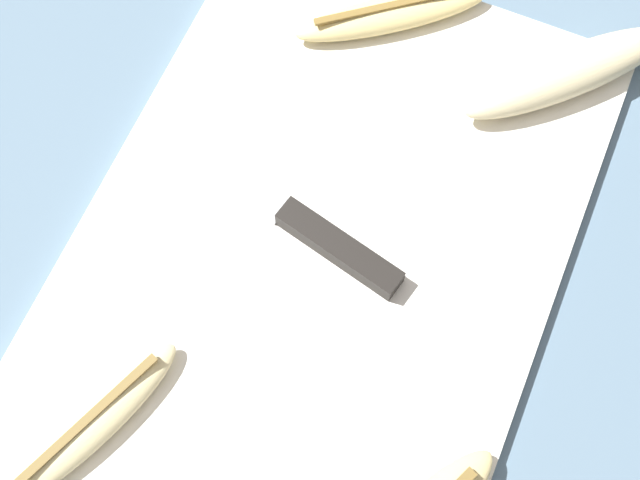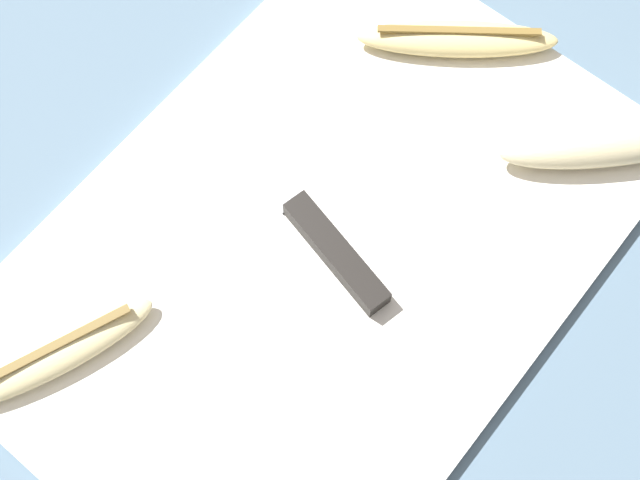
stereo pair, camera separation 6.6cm
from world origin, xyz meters
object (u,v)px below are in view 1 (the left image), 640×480
at_px(knife, 316,233).
at_px(banana_cream_curved, 568,73).
at_px(banana_soft_right, 90,423).
at_px(banana_golden_short, 392,14).

xyz_separation_m(knife, banana_cream_curved, (0.20, -0.13, 0.01)).
bearing_deg(banana_soft_right, banana_golden_short, -9.83).
height_order(knife, banana_soft_right, banana_soft_right).
xyz_separation_m(knife, banana_soft_right, (-0.19, 0.09, 0.00)).
distance_m(banana_golden_short, banana_soft_right, 0.40).
xyz_separation_m(knife, banana_golden_short, (0.20, 0.02, 0.00)).
bearing_deg(banana_golden_short, banana_cream_curved, -90.04).
xyz_separation_m(banana_golden_short, banana_soft_right, (-0.39, 0.07, -0.00)).
bearing_deg(knife, banana_cream_curved, -20.20).
height_order(banana_golden_short, banana_soft_right, same).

